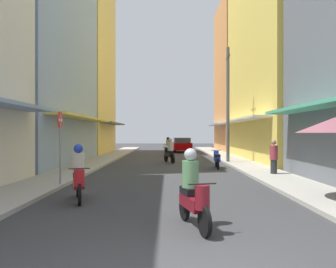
{
  "coord_description": "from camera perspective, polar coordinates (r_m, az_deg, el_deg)",
  "views": [
    {
      "loc": [
        0.05,
        -3.85,
        1.89
      ],
      "look_at": [
        -0.03,
        13.83,
        1.85
      ],
      "focal_mm": 36.18,
      "sensor_mm": 36.0,
      "label": 1
    }
  ],
  "objects": [
    {
      "name": "ground_plane",
      "position": [
        19.72,
        0.12,
        -5.37
      ],
      "size": [
        87.02,
        87.02,
        0.0
      ],
      "primitive_type": "plane",
      "color": "#38383A"
    },
    {
      "name": "sidewalk_left",
      "position": [
        20.24,
        -12.88,
        -5.06
      ],
      "size": [
        1.95,
        47.55,
        0.12
      ],
      "primitive_type": "cube",
      "color": "#ADA89E",
      "rests_on": "ground"
    },
    {
      "name": "sidewalk_right",
      "position": [
        20.22,
        13.14,
        -5.07
      ],
      "size": [
        1.95,
        47.55,
        0.12
      ],
      "primitive_type": "cube",
      "color": "#ADA89E",
      "rests_on": "ground"
    },
    {
      "name": "building_left_mid",
      "position": [
        23.03,
        -22.46,
        15.91
      ],
      "size": [
        7.05,
        11.97,
        16.33
      ],
      "color": "#8CA5CC",
      "rests_on": "ground"
    },
    {
      "name": "building_left_far",
      "position": [
        33.17,
        -15.02,
        11.93
      ],
      "size": [
        7.05,
        8.98,
        17.38
      ],
      "color": "#EFD159",
      "rests_on": "ground"
    },
    {
      "name": "building_right_mid",
      "position": [
        26.25,
        19.82,
        15.62
      ],
      "size": [
        7.05,
        13.85,
        17.82
      ],
      "color": "#EFD159",
      "rests_on": "ground"
    },
    {
      "name": "building_right_far",
      "position": [
        37.27,
        13.57,
        9.29
      ],
      "size": [
        7.05,
        8.76,
        15.67
      ],
      "color": "#D88C4C",
      "rests_on": "ground"
    },
    {
      "name": "motorbike_red",
      "position": [
        9.86,
        -14.57,
        -6.77
      ],
      "size": [
        0.71,
        1.76,
        1.58
      ],
      "color": "black",
      "rests_on": "ground"
    },
    {
      "name": "motorbike_white",
      "position": [
        28.07,
        0.2,
        -2.3
      ],
      "size": [
        0.63,
        1.79,
        1.58
      ],
      "color": "black",
      "rests_on": "ground"
    },
    {
      "name": "motorbike_blue",
      "position": [
        18.53,
        8.51,
        -4.16
      ],
      "size": [
        0.55,
        1.81,
        0.96
      ],
      "color": "black",
      "rests_on": "ground"
    },
    {
      "name": "motorbike_black",
      "position": [
        21.72,
        0.5,
        -3.0
      ],
      "size": [
        0.78,
        1.73,
        1.58
      ],
      "color": "black",
      "rests_on": "ground"
    },
    {
      "name": "motorbike_maroon",
      "position": [
        6.88,
        4.52,
        -9.78
      ],
      "size": [
        0.67,
        1.77,
        1.58
      ],
      "color": "black",
      "rests_on": "ground"
    },
    {
      "name": "parked_car",
      "position": [
        33.96,
        2.58,
        -1.82
      ],
      "size": [
        1.92,
        4.17,
        1.45
      ],
      "color": "#8C0000",
      "rests_on": "ground"
    },
    {
      "name": "pedestrian_crossing",
      "position": [
        15.52,
        17.67,
        -3.9
      ],
      "size": [
        0.34,
        0.34,
        1.6
      ],
      "color": "#262628",
      "rests_on": "ground"
    },
    {
      "name": "utility_pole",
      "position": [
        21.59,
        10.34,
        4.97
      ],
      "size": [
        0.2,
        1.2,
        7.27
      ],
      "color": "#4C4C4F",
      "rests_on": "ground"
    },
    {
      "name": "street_sign_no_entry",
      "position": [
        12.36,
        -17.44,
        -0.67
      ],
      "size": [
        0.07,
        0.6,
        2.65
      ],
      "color": "gray",
      "rests_on": "ground"
    }
  ]
}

